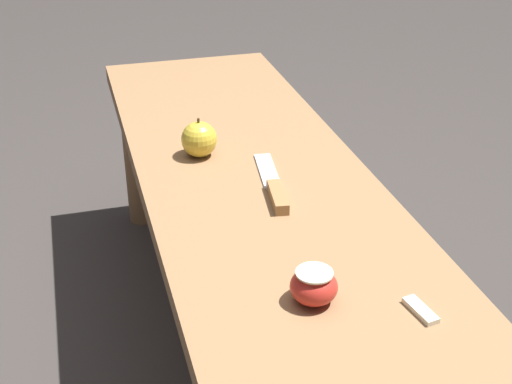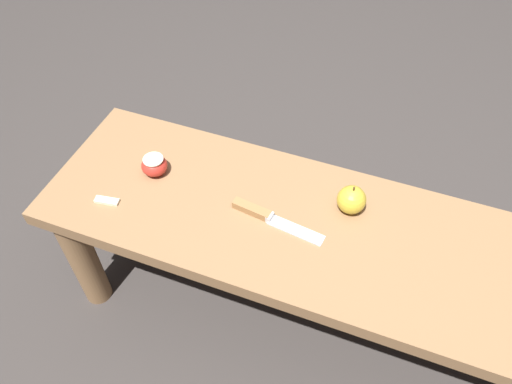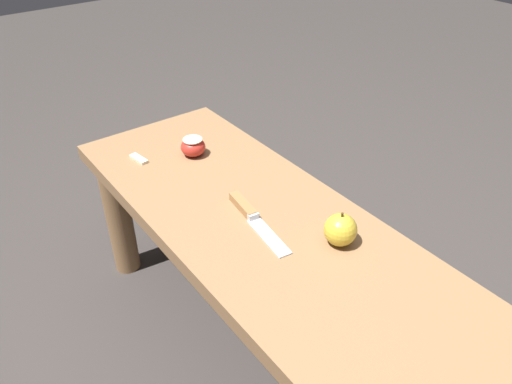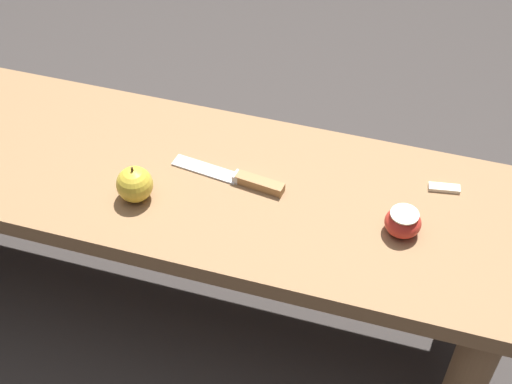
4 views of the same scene
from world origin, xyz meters
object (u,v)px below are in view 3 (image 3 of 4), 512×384
at_px(wooden_bench, 287,271).
at_px(apple_whole, 340,230).
at_px(apple_cut, 193,147).
at_px(knife, 250,214).

bearing_deg(wooden_bench, apple_whole, -129.36).
xyz_separation_m(wooden_bench, apple_cut, (0.44, -0.03, 0.11)).
relative_size(apple_whole, apple_cut, 1.18).
height_order(knife, apple_cut, apple_cut).
distance_m(apple_whole, apple_cut, 0.51).
distance_m(wooden_bench, knife, 0.15).
relative_size(knife, apple_cut, 3.56).
bearing_deg(knife, apple_whole, 35.25).
bearing_deg(apple_cut, apple_whole, -173.43).
bearing_deg(wooden_bench, knife, 6.86).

